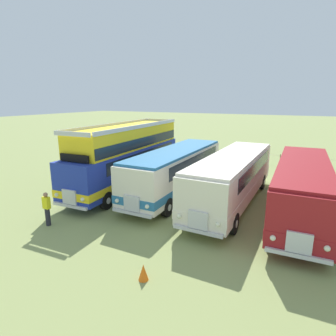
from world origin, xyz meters
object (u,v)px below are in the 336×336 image
(bus_second_in_row, at_px, (177,168))
(marshal_person, at_px, (47,209))
(cone_near_end, at_px, (143,272))
(bus_fourth_in_row, at_px, (302,185))
(bus_third_in_row, at_px, (233,175))
(bus_first_in_row, at_px, (128,154))

(bus_second_in_row, height_order, marshal_person, bus_second_in_row)
(cone_near_end, bearing_deg, bus_fourth_in_row, 61.80)
(bus_third_in_row, relative_size, cone_near_end, 18.49)
(bus_fourth_in_row, relative_size, cone_near_end, 18.01)
(cone_near_end, bearing_deg, bus_first_in_row, 127.27)
(bus_second_in_row, bearing_deg, bus_fourth_in_row, -2.94)
(bus_third_in_row, bearing_deg, bus_second_in_row, 179.24)
(bus_first_in_row, height_order, cone_near_end, bus_first_in_row)
(bus_first_in_row, distance_m, bus_third_in_row, 7.53)
(bus_second_in_row, xyz_separation_m, bus_third_in_row, (3.75, -0.05, 0.00))
(marshal_person, bearing_deg, bus_fourth_in_row, 31.87)
(bus_first_in_row, height_order, marshal_person, bus_first_in_row)
(bus_first_in_row, bearing_deg, bus_third_in_row, 0.40)
(bus_first_in_row, bearing_deg, cone_near_end, -52.73)
(bus_fourth_in_row, xyz_separation_m, marshal_person, (-11.15, -6.93, -0.87))
(bus_second_in_row, relative_size, bus_third_in_row, 0.94)
(bus_first_in_row, distance_m, cone_near_end, 11.24)
(bus_third_in_row, height_order, marshal_person, bus_third_in_row)
(bus_first_in_row, height_order, bus_second_in_row, bus_first_in_row)
(bus_second_in_row, bearing_deg, marshal_person, -116.52)
(bus_fourth_in_row, bearing_deg, marshal_person, -148.13)
(bus_second_in_row, xyz_separation_m, marshal_person, (-3.65, -7.31, -0.87))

